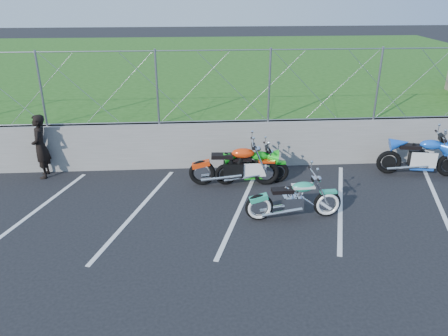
{
  "coord_description": "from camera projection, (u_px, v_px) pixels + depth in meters",
  "views": [
    {
      "loc": [
        -1.01,
        -8.03,
        4.91
      ],
      "look_at": [
        -0.37,
        1.3,
        0.88
      ],
      "focal_mm": 35.0,
      "sensor_mm": 36.0,
      "label": 1
    }
  ],
  "objects": [
    {
      "name": "sportbike_green",
      "position": [
        253.0,
        168.0,
        11.31
      ],
      "size": [
        1.96,
        0.7,
        1.01
      ],
      "rotation": [
        0.0,
        0.0,
        0.03
      ],
      "color": "black",
      "rests_on": "ground"
    },
    {
      "name": "ground",
      "position": [
        245.0,
        229.0,
        9.36
      ],
      "size": [
        90.0,
        90.0,
        0.0
      ],
      "primitive_type": "plane",
      "color": "black",
      "rests_on": "ground"
    },
    {
      "name": "naked_orange",
      "position": [
        235.0,
        167.0,
        11.2
      ],
      "size": [
        2.34,
        0.79,
        1.17
      ],
      "rotation": [
        0.0,
        0.0,
        -0.06
      ],
      "color": "black",
      "rests_on": "ground"
    },
    {
      "name": "grass_field",
      "position": [
        215.0,
        75.0,
        21.48
      ],
      "size": [
        30.0,
        20.0,
        1.3
      ],
      "primitive_type": "cube",
      "color": "#215115",
      "rests_on": "ground"
    },
    {
      "name": "chain_link_fence",
      "position": [
        232.0,
        86.0,
        11.66
      ],
      "size": [
        28.0,
        0.03,
        2.0
      ],
      "color": "gray",
      "rests_on": "retaining_wall"
    },
    {
      "name": "retaining_wall",
      "position": [
        232.0,
        144.0,
        12.32
      ],
      "size": [
        30.0,
        0.22,
        1.3
      ],
      "primitive_type": "cube",
      "color": "slate",
      "rests_on": "ground"
    },
    {
      "name": "parking_lines",
      "position": [
        291.0,
        205.0,
        10.35
      ],
      "size": [
        18.29,
        4.31,
        0.01
      ],
      "color": "silver",
      "rests_on": "ground"
    },
    {
      "name": "person_standing",
      "position": [
        40.0,
        147.0,
        11.54
      ],
      "size": [
        0.5,
        0.69,
        1.73
      ],
      "primitive_type": "imported",
      "rotation": [
        0.0,
        0.0,
        -1.42
      ],
      "color": "black",
      "rests_on": "ground"
    },
    {
      "name": "cruiser_turquoise",
      "position": [
        295.0,
        201.0,
        9.64
      ],
      "size": [
        2.18,
        0.69,
        1.08
      ],
      "rotation": [
        0.0,
        0.0,
        0.04
      ],
      "color": "black",
      "rests_on": "ground"
    },
    {
      "name": "sportbike_blue",
      "position": [
        421.0,
        158.0,
        11.78
      ],
      "size": [
        2.23,
        0.79,
        1.17
      ],
      "rotation": [
        0.0,
        0.0,
        -0.19
      ],
      "color": "black",
      "rests_on": "ground"
    }
  ]
}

